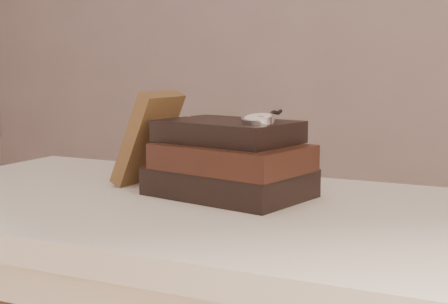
% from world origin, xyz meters
% --- Properties ---
extents(table, '(1.00, 0.60, 0.75)m').
position_xyz_m(table, '(0.00, 0.35, 0.66)').
color(table, beige).
rests_on(table, ground).
extents(book_stack, '(0.29, 0.23, 0.13)m').
position_xyz_m(book_stack, '(0.09, 0.41, 0.81)').
color(book_stack, black).
rests_on(book_stack, table).
extents(journal, '(0.11, 0.12, 0.17)m').
position_xyz_m(journal, '(-0.09, 0.44, 0.84)').
color(journal, '#402C18').
rests_on(journal, table).
extents(pocket_watch, '(0.06, 0.16, 0.02)m').
position_xyz_m(pocket_watch, '(0.16, 0.39, 0.89)').
color(pocket_watch, silver).
rests_on(pocket_watch, book_stack).
extents(eyeglasses, '(0.13, 0.14, 0.05)m').
position_xyz_m(eyeglasses, '(0.02, 0.51, 0.82)').
color(eyeglasses, silver).
rests_on(eyeglasses, book_stack).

